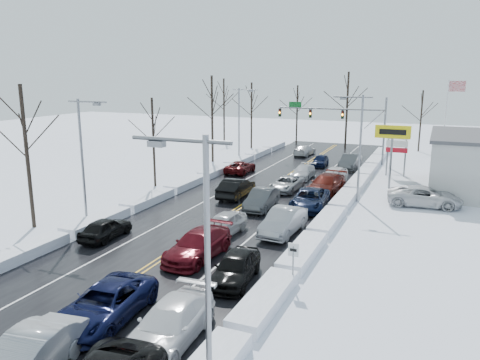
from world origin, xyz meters
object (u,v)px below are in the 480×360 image
at_px(flagpole, 447,116).
at_px(oncoming_car_0, 236,197).
at_px(traffic_signal_mast, 342,118).
at_px(tires_plus_sign, 393,136).

distance_m(flagpole, oncoming_car_0, 28.86).
bearing_deg(oncoming_car_0, traffic_signal_mast, -105.11).
height_order(traffic_signal_mast, oncoming_car_0, traffic_signal_mast).
bearing_deg(tires_plus_sign, flagpole, 71.56).
height_order(tires_plus_sign, flagpole, flagpole).
bearing_deg(oncoming_car_0, flagpole, -127.85).
height_order(traffic_signal_mast, tires_plus_sign, traffic_signal_mast).
bearing_deg(flagpole, tires_plus_sign, -108.44).
relative_size(traffic_signal_mast, flagpole, 1.33).
distance_m(traffic_signal_mast, flagpole, 11.90).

